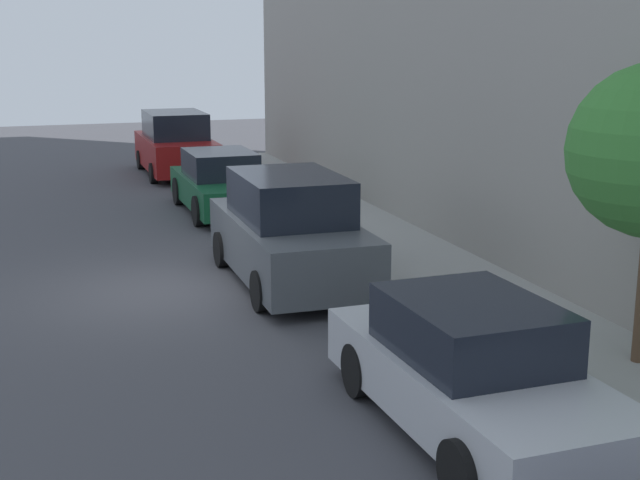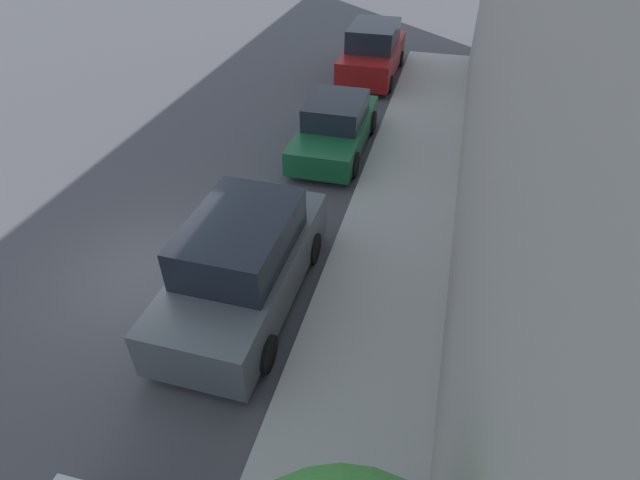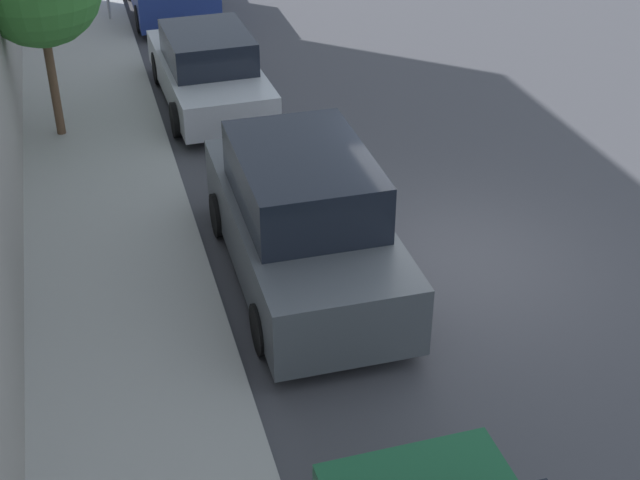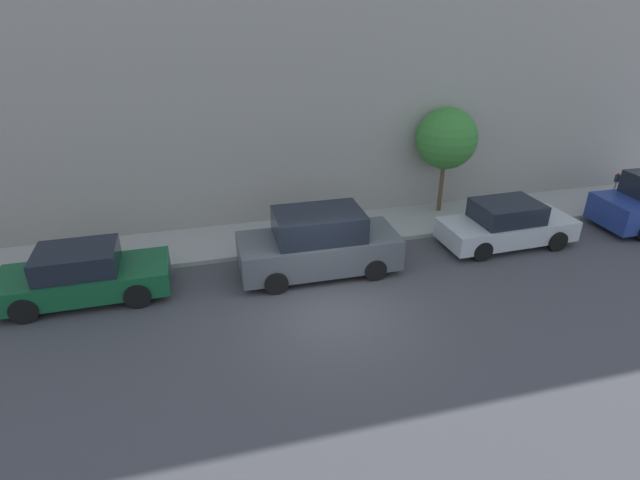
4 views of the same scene
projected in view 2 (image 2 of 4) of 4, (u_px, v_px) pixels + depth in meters
name	position (u px, v px, depth m)	size (l,w,h in m)	color
ground_plane	(155.00, 273.00, 10.66)	(60.00, 60.00, 0.00)	#424247
sidewalk	(376.00, 313.00, 9.63)	(2.58, 32.00, 0.15)	#9E9E99
building_facade	(597.00, 39.00, 5.92)	(2.00, 32.00, 10.70)	gray
parked_suv_third	(244.00, 263.00, 9.48)	(2.08, 4.82, 1.98)	#4C5156
parked_sedan_fourth	(335.00, 127.00, 14.65)	(1.92, 4.51, 1.54)	#14512D
parked_suv_fifth	(373.00, 52.00, 19.44)	(2.08, 4.81, 1.98)	maroon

